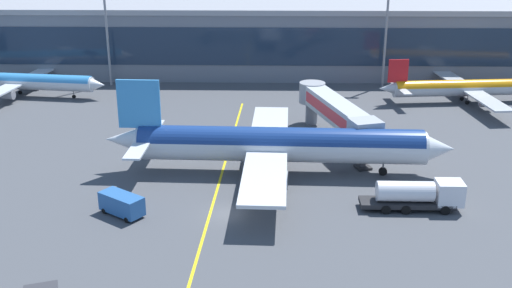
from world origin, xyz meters
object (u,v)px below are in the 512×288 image
commuter_jet_far (22,81)px  commuter_jet_near (475,88)px  crew_van (121,203)px  fuel_tanker (418,194)px  main_airliner (278,144)px

commuter_jet_far → commuter_jet_near: commuter_jet_far is taller
crew_van → commuter_jet_near: bearing=41.0°
fuel_tanker → commuter_jet_far: (-59.52, 44.25, 0.98)m
main_airliner → commuter_jet_near: main_airliner is taller
crew_van → commuter_jet_near: size_ratio=0.16×
fuel_tanker → commuter_jet_near: 46.13m
commuter_jet_near → commuter_jet_far: bearing=178.4°
fuel_tanker → crew_van: fuel_tanker is taller
fuel_tanker → crew_van: (-31.45, -1.90, -0.43)m
commuter_jet_far → commuter_jet_near: (78.51, -2.22, -0.11)m
fuel_tanker → commuter_jet_near: (18.99, 42.03, 0.88)m
fuel_tanker → crew_van: size_ratio=2.04×
main_airliner → commuter_jet_far: (-44.60, 34.41, -1.02)m
main_airliner → commuter_jet_near: (33.90, 32.20, -1.12)m
main_airliner → fuel_tanker: size_ratio=3.92×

